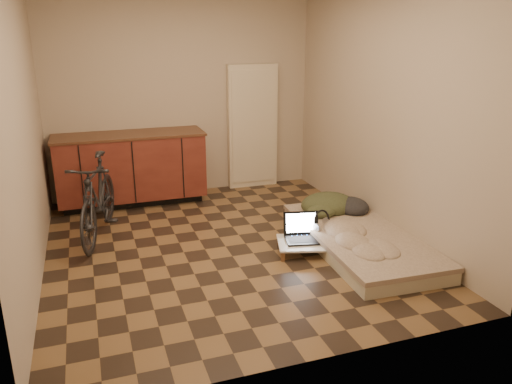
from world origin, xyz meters
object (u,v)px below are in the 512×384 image
object	(u,v)px
lap_desk	(312,243)
futon	(360,239)
laptop	(303,234)
bicycle	(97,194)

from	to	relation	value
lap_desk	futon	bearing A→B (deg)	11.06
lap_desk	laptop	xyz separation A→B (m)	(-0.05, 0.10, 0.07)
lap_desk	laptop	size ratio (longest dim) A/B	1.82
bicycle	laptop	world-z (taller)	bicycle
futon	laptop	distance (m)	0.60
bicycle	futon	xyz separation A→B (m)	(2.50, -1.15, -0.40)
lap_desk	laptop	bearing A→B (deg)	135.01
futon	lap_desk	world-z (taller)	futon
bicycle	futon	size ratio (longest dim) A/B	0.74
bicycle	futon	bearing A→B (deg)	-9.92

